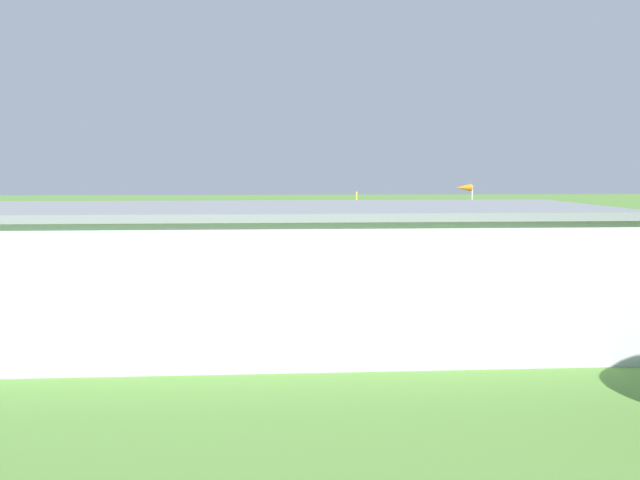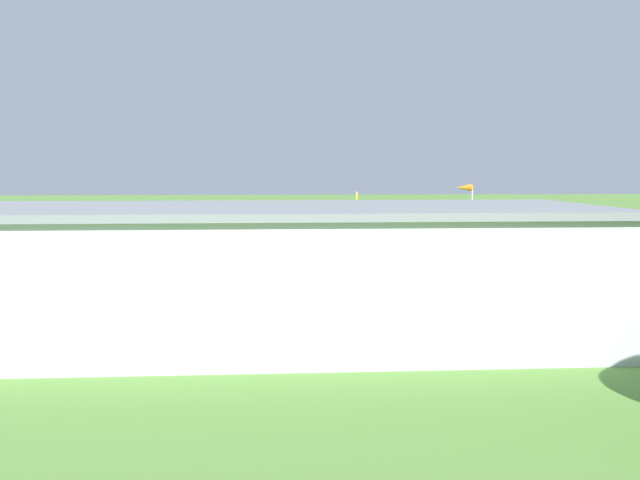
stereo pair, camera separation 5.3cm
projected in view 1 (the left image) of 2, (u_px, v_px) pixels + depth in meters
The scene contains 7 objects.
ground_plane at pixel (264, 268), 78.06m from camera, with size 400.00×400.00×0.00m, color #568438.
hangar at pixel (243, 274), 45.30m from camera, with size 34.62×15.83×6.47m.
biplane at pixel (355, 219), 79.28m from camera, with size 9.16×7.32×4.05m.
car_yellow at pixel (490, 285), 60.21m from camera, with size 2.09×4.67×1.63m.
person_near_hangar_door at pixel (415, 281), 62.39m from camera, with size 0.49×0.49×1.65m.
person_by_parked_cars at pixel (66, 278), 63.88m from camera, with size 0.49×0.49×1.68m.
windsock at pixel (465, 195), 75.85m from camera, with size 1.46×0.86×6.95m.
Camera 1 is at (0.98, 77.78, 8.36)m, focal length 53.48 mm.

